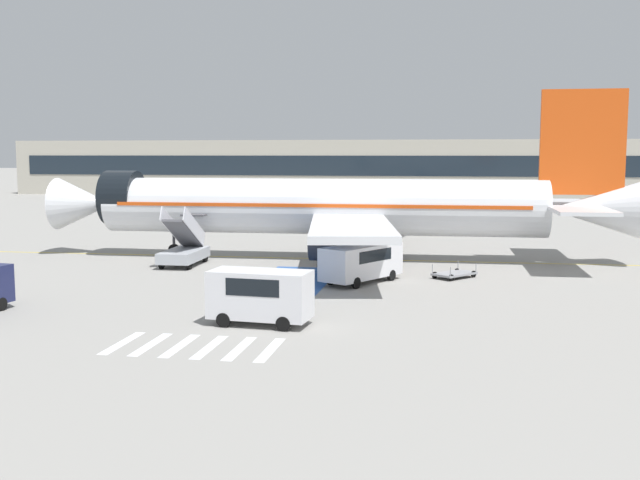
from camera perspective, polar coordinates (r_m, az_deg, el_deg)
The scene contains 18 objects.
ground_plane at distance 53.72m, azimuth 1.66°, elevation -1.36°, with size 600.00×600.00×0.00m, color gray.
apron_leadline_yellow at distance 53.22m, azimuth 0.05°, elevation -1.42°, with size 0.20×75.09×0.01m, color gold.
apron_stand_patch_blue at distance 43.12m, azimuth -2.35°, elevation -3.33°, with size 4.29×12.56×0.01m, color #2856A8.
apron_walkway_bar_0 at distance 30.81m, azimuth -14.83°, elevation -7.59°, with size 0.44×3.60×0.01m, color silver.
apron_walkway_bar_1 at distance 30.33m, azimuth -12.75°, elevation -7.76°, with size 0.44×3.60×0.01m, color silver.
apron_walkway_bar_2 at distance 29.90m, azimuth -10.61°, elevation -7.92°, with size 0.44×3.60×0.01m, color silver.
apron_walkway_bar_3 at distance 29.51m, azimuth -8.40°, elevation -8.07°, with size 0.44×3.60×0.01m, color silver.
apron_walkway_bar_4 at distance 29.16m, azimuth -6.14°, elevation -8.21°, with size 0.44×3.60×0.01m, color silver.
apron_walkway_bar_5 at distance 28.86m, azimuth -3.83°, elevation -8.35°, with size 0.44×3.60×0.01m, color silver.
airliner at distance 52.73m, azimuth 0.74°, elevation 2.57°, with size 41.36×31.51×11.67m.
boarding_stairs_forward at distance 50.79m, azimuth -10.32°, elevation -0.79°, with size 2.30×5.27×4.09m.
fuel_tanker at distance 72.98m, azimuth 8.88°, elevation 1.97°, with size 10.24×3.40×3.27m.
service_van_1 at distance 32.72m, azimuth -4.58°, elevation -4.03°, with size 4.55×2.37×2.39m.
service_van_2 at distance 43.24m, azimuth 3.18°, elevation -1.55°, with size 4.52×5.78×2.20m.
baggage_cart at distance 45.70m, azimuth 10.19°, elevation -2.54°, with size 2.81×2.96×0.87m.
ground_crew_0 at distance 47.28m, azimuth 4.94°, elevation -1.17°, with size 0.29×0.46×1.83m.
ground_crew_1 at distance 48.94m, azimuth -0.07°, elevation -0.92°, with size 0.47×0.33×1.78m.
terminal_building at distance 132.95m, azimuth 4.44°, elevation 5.49°, with size 132.14×12.10×9.75m.
Camera 1 is at (7.70, -52.64, 7.45)m, focal length 42.00 mm.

